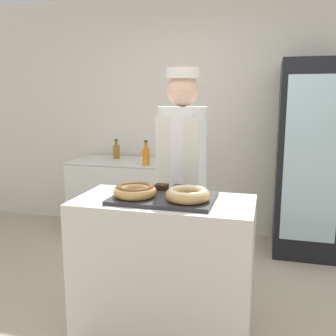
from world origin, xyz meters
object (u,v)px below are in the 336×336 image
at_px(bottle_amber, 116,151).
at_px(brownie_back_left, 161,187).
at_px(donut_light_glaze, 188,194).
at_px(beverage_fridge, 308,160).
at_px(bottle_orange, 146,156).
at_px(donut_chocolate_glaze, 135,190).
at_px(chest_freezer, 122,197).
at_px(serving_tray, 164,198).
at_px(baker_person, 182,181).
at_px(brownie_back_right, 180,188).

bearing_deg(bottle_amber, brownie_back_left, -58.66).
relative_size(donut_light_glaze, beverage_fridge, 0.14).
xyz_separation_m(beverage_fridge, bottle_orange, (-1.62, -0.22, 0.01)).
height_order(donut_chocolate_glaze, beverage_fridge, beverage_fridge).
relative_size(brownie_back_left, chest_freezer, 0.07).
bearing_deg(chest_freezer, bottle_orange, -31.49).
relative_size(donut_chocolate_glaze, chest_freezer, 0.24).
xyz_separation_m(serving_tray, chest_freezer, (-0.99, 1.75, -0.52)).
distance_m(donut_chocolate_glaze, bottle_orange, 1.65).
bearing_deg(bottle_orange, beverage_fridge, 7.79).
height_order(brownie_back_left, bottle_amber, bottle_amber).
bearing_deg(bottle_orange, donut_light_glaze, -63.64).
xyz_separation_m(brownie_back_left, bottle_amber, (-1.03, 1.69, -0.03)).
xyz_separation_m(brownie_back_left, bottle_orange, (-0.56, 1.36, -0.02)).
distance_m(beverage_fridge, bottle_amber, 2.09).
height_order(serving_tray, chest_freezer, serving_tray).
xyz_separation_m(baker_person, chest_freezer, (-0.98, 1.21, -0.50)).
xyz_separation_m(brownie_back_left, beverage_fridge, (1.06, 1.58, -0.02)).
height_order(brownie_back_right, bottle_amber, bottle_amber).
bearing_deg(donut_chocolate_glaze, bottle_amber, 115.86).
distance_m(serving_tray, beverage_fridge, 2.00).
distance_m(brownie_back_right, baker_person, 0.38).
bearing_deg(baker_person, bottle_orange, 121.86).
height_order(brownie_back_left, bottle_orange, bottle_orange).
xyz_separation_m(serving_tray, donut_chocolate_glaze, (-0.16, -0.06, 0.05)).
bearing_deg(brownie_back_right, donut_chocolate_glaze, -135.32).
xyz_separation_m(donut_chocolate_glaze, donut_light_glaze, (0.33, 0.00, 0.00)).
relative_size(brownie_back_right, chest_freezer, 0.07).
xyz_separation_m(donut_light_glaze, beverage_fridge, (0.83, 1.80, -0.04)).
xyz_separation_m(brownie_back_right, chest_freezer, (-1.05, 1.59, -0.54)).
xyz_separation_m(donut_chocolate_glaze, bottle_orange, (-0.46, 1.58, -0.04)).
xyz_separation_m(donut_light_glaze, brownie_back_left, (-0.23, 0.22, -0.02)).
xyz_separation_m(donut_chocolate_glaze, brownie_back_left, (0.10, 0.22, -0.02)).
bearing_deg(chest_freezer, brownie_back_right, -56.42).
bearing_deg(donut_chocolate_glaze, bottle_orange, 106.07).
bearing_deg(serving_tray, chest_freezer, 119.60).
relative_size(brownie_back_right, bottle_amber, 0.36).
bearing_deg(chest_freezer, beverage_fridge, -0.19).
xyz_separation_m(donut_light_glaze, baker_person, (-0.17, 0.60, -0.06)).
relative_size(chest_freezer, bottle_orange, 4.20).
height_order(brownie_back_right, bottle_orange, bottle_orange).
bearing_deg(donut_light_glaze, donut_chocolate_glaze, 180.00).
distance_m(donut_light_glaze, baker_person, 0.62).
xyz_separation_m(chest_freezer, bottle_orange, (0.37, -0.23, 0.53)).
height_order(serving_tray, bottle_amber, bottle_amber).
relative_size(beverage_fridge, bottle_amber, 8.57).
bearing_deg(beverage_fridge, bottle_amber, 176.89).
xyz_separation_m(donut_chocolate_glaze, beverage_fridge, (1.16, 1.80, -0.04)).
height_order(brownie_back_left, beverage_fridge, beverage_fridge).
bearing_deg(bottle_amber, bottle_orange, -35.28).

